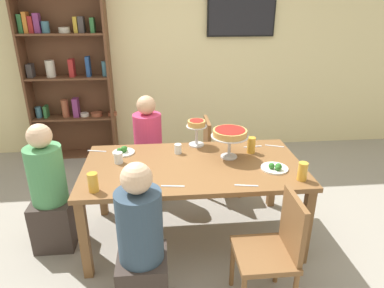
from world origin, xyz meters
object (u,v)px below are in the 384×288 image
Objects in this scene: television at (241,15)px; diner_head_west at (51,196)px; water_glass_clear_near at (118,158)px; chair_near_right at (275,247)px; deep_dish_pizza_stand at (230,134)px; cutlery_knife_near at (173,186)px; water_glass_clear_far at (178,149)px; cutlery_fork_near at (97,151)px; dining_table at (193,172)px; beer_glass_amber_short at (93,182)px; cutlery_fork_far at (246,186)px; bookshelf at (68,75)px; personal_pizza_stand at (197,127)px; diner_far_left at (149,154)px; beer_glass_amber_spare at (251,145)px; cutlery_knife_far at (253,147)px; cutlery_spare_fork at (275,146)px; water_glass_clear_spare at (132,179)px; chair_far_right at (217,152)px; beer_glass_amber_tall at (303,171)px; salad_plate_far_diner at (123,151)px; diner_near_left at (142,252)px; salad_plate_near_diner at (275,168)px.

television is 0.79× the size of diner_head_west.
chair_near_right is at bearing -38.83° from water_glass_clear_near.
cutlery_knife_near is (-0.53, -0.48, -0.22)m from deep_dish_pizza_stand.
cutlery_fork_near is (-0.76, 0.12, -0.04)m from water_glass_clear_far.
dining_table is 12.83× the size of beer_glass_amber_short.
chair_near_right is at bearing 151.83° from cutlery_fork_near.
deep_dish_pizza_stand is at bearing 103.71° from cutlery_fork_far.
chair_near_right is (1.96, -2.83, -0.66)m from bookshelf.
personal_pizza_stand is (1.55, -1.59, -0.21)m from bookshelf.
beer_glass_amber_short is (-0.36, -1.17, 0.32)m from diner_far_left.
beer_glass_amber_spare is at bearing 58.36° from diner_far_left.
chair_near_right is (0.89, -1.61, -0.01)m from diner_far_left.
beer_glass_amber_spare is at bearing 63.00° from cutlery_knife_far.
cutlery_spare_fork is (0.34, 1.14, 0.26)m from chair_near_right.
water_glass_clear_spare is at bearing -70.34° from water_glass_clear_near.
chair_far_right is 0.60m from cutlery_knife_far.
diner_far_left is at bearing 71.85° from water_glass_clear_near.
beer_glass_amber_tall is 1.02m from cutlery_knife_near.
deep_dish_pizza_stand is at bearing -0.30° from chair_far_right.
cutlery_fork_far is at bearing 15.57° from chair_near_right.
beer_glass_amber_short is at bearing -155.84° from deep_dish_pizza_stand.
deep_dish_pizza_stand is 0.41m from cutlery_knife_far.
water_glass_clear_near is at bearing -126.38° from television.
chair_far_right reaches higher than cutlery_fork_near.
bookshelf reaches higher than television.
water_glass_clear_far is 0.77m from cutlery_fork_near.
personal_pizza_stand reaches higher than beer_glass_amber_short.
salad_plate_far_diner is at bearing -62.59° from chair_far_right.
chair_near_right is at bearing -81.04° from deep_dish_pizza_stand.
cutlery_knife_far is at bearing 65.51° from diner_far_left.
diner_head_west is 2.11m from beer_glass_amber_tall.
television is 3.44m from diner_near_left.
cutlery_knife_near is at bearing -24.60° from chair_far_right.
water_glass_clear_far is at bearing -117.26° from television.
salad_plate_far_diner is (-0.21, -0.50, 0.27)m from diner_far_left.
salad_plate_near_diner is 0.50m from cutlery_knife_far.
salad_plate_near_diner is 2.33× the size of water_glass_clear_near.
beer_glass_amber_spare is (0.48, -0.23, -0.11)m from personal_pizza_stand.
diner_far_left is at bearing 43.99° from diner_head_west.
diner_near_left is 1.00× the size of diner_far_left.
water_glass_clear_far is 0.73m from cutlery_knife_far.
beer_glass_amber_tall is (2.06, -0.35, 0.32)m from diner_head_west.
deep_dish_pizza_stand reaches higher than water_glass_clear_far.
beer_glass_amber_spare is 0.83× the size of cutlery_fork_far.
beer_glass_amber_short is (-0.15, -0.67, 0.05)m from salad_plate_far_diner.
diner_far_left is at bearing 67.27° from salad_plate_far_diner.
cutlery_spare_fork is at bearing 41.17° from cutlery_knife_near.
salad_plate_far_diner is at bearing 160.44° from salad_plate_near_diner.
personal_pizza_stand reaches higher than cutlery_knife_far.
cutlery_fork_far is at bearing -1.43° from beer_glass_amber_short.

